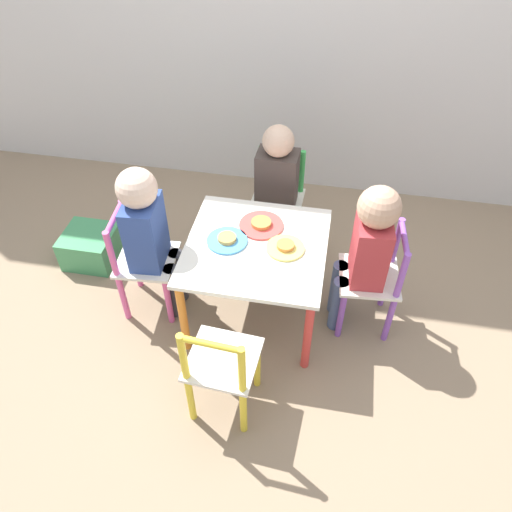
{
  "coord_description": "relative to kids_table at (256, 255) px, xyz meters",
  "views": [
    {
      "loc": [
        0.29,
        -1.54,
        1.87
      ],
      "look_at": [
        0.0,
        0.0,
        0.37
      ],
      "focal_mm": 35.0,
      "sensor_mm": 36.0,
      "label": 1
    }
  ],
  "objects": [
    {
      "name": "child_left",
      "position": [
        -0.46,
        -0.04,
        0.1
      ],
      "size": [
        0.22,
        0.21,
        0.78
      ],
      "rotation": [
        0.0,
        0.0,
        -4.64
      ],
      "color": "#38383D",
      "rests_on": "ground_plane"
    },
    {
      "name": "kids_table",
      "position": [
        0.0,
        0.0,
        0.0
      ],
      "size": [
        0.6,
        0.6,
        0.43
      ],
      "color": "silver",
      "rests_on": "ground_plane"
    },
    {
      "name": "chair_yellow",
      "position": [
        -0.04,
        -0.52,
        -0.1
      ],
      "size": [
        0.28,
        0.28,
        0.54
      ],
      "rotation": [
        0.0,
        0.0,
        -3.21
      ],
      "color": "silver",
      "rests_on": "ground_plane"
    },
    {
      "name": "ground_plane",
      "position": [
        0.0,
        0.0,
        -0.37
      ],
      "size": [
        6.0,
        6.0,
        0.0
      ],
      "primitive_type": "plane",
      "color": "#8C755B"
    },
    {
      "name": "plate_back",
      "position": [
        0.0,
        0.13,
        0.07
      ],
      "size": [
        0.2,
        0.2,
        0.03
      ],
      "color": "#E54C47",
      "rests_on": "kids_table"
    },
    {
      "name": "chair_green",
      "position": [
        0.02,
        0.52,
        -0.1
      ],
      "size": [
        0.27,
        0.27,
        0.54
      ],
      "rotation": [
        0.0,
        0.0,
        -0.03
      ],
      "color": "silver",
      "rests_on": "ground_plane"
    },
    {
      "name": "chair_pink",
      "position": [
        -0.52,
        -0.04,
        -0.1
      ],
      "size": [
        0.28,
        0.28,
        0.54
      ],
      "rotation": [
        0.0,
        0.0,
        -4.64
      ],
      "color": "silver",
      "rests_on": "ground_plane"
    },
    {
      "name": "child_back",
      "position": [
        0.02,
        0.46,
        0.06
      ],
      "size": [
        0.2,
        0.21,
        0.73
      ],
      "rotation": [
        0.0,
        0.0,
        -0.03
      ],
      "color": "#7A6B5B",
      "rests_on": "ground_plane"
    },
    {
      "name": "plate_left",
      "position": [
        -0.13,
        0.0,
        0.07
      ],
      "size": [
        0.18,
        0.18,
        0.03
      ],
      "color": "#4C9EE0",
      "rests_on": "kids_table"
    },
    {
      "name": "plate_right",
      "position": [
        0.13,
        0.0,
        0.07
      ],
      "size": [
        0.16,
        0.16,
        0.03
      ],
      "color": "#EADB66",
      "rests_on": "kids_table"
    },
    {
      "name": "chair_purple",
      "position": [
        0.52,
        0.04,
        -0.1
      ],
      "size": [
        0.28,
        0.28,
        0.54
      ],
      "rotation": [
        0.0,
        0.0,
        -1.49
      ],
      "color": "silver",
      "rests_on": "ground_plane"
    },
    {
      "name": "storage_bin",
      "position": [
        -0.92,
        0.2,
        -0.28
      ],
      "size": [
        0.26,
        0.25,
        0.18
      ],
      "color": "#3D8E56",
      "rests_on": "ground_plane"
    },
    {
      "name": "child_right",
      "position": [
        0.46,
        0.04,
        0.09
      ],
      "size": [
        0.23,
        0.21,
        0.76
      ],
      "rotation": [
        0.0,
        0.0,
        -1.49
      ],
      "color": "#4C608E",
      "rests_on": "ground_plane"
    }
  ]
}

